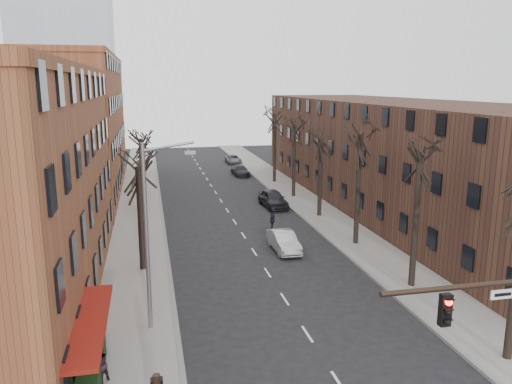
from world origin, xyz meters
TOP-DOWN VIEW (x-y plane):
  - sidewalk_left at (-8.00, 35.00)m, footprint 4.00×90.00m
  - sidewalk_right at (8.00, 35.00)m, footprint 4.00×90.00m
  - building_left_far at (-16.00, 44.00)m, footprint 12.00×28.00m
  - building_right at (16.00, 30.00)m, footprint 12.00×50.00m
  - awning_left at (-9.40, 6.00)m, footprint 1.20×7.00m
  - hedge at (-9.50, 5.00)m, footprint 0.80×6.00m
  - tree_right_a at (7.60, 4.00)m, footprint 5.20×5.20m
  - tree_right_b at (7.60, 12.00)m, footprint 5.20×5.20m
  - tree_right_c at (7.60, 20.00)m, footprint 5.20×5.20m
  - tree_right_d at (7.60, 28.00)m, footprint 5.20×5.20m
  - tree_right_e at (7.60, 36.00)m, footprint 5.20×5.20m
  - tree_right_f at (7.60, 44.00)m, footprint 5.20×5.20m
  - tree_left_a at (-7.60, 18.00)m, footprint 5.20×5.20m
  - tree_left_b at (-7.60, 34.00)m, footprint 5.20×5.20m
  - streetlight at (-7.03, 10.00)m, footprint 2.45×0.22m
  - silver_sedan at (2.10, 19.83)m, footprint 1.57×4.26m
  - parked_car_near at (4.49, 32.41)m, footprint 2.28×4.97m
  - parked_car_mid at (4.49, 49.50)m, footprint 2.03×4.50m
  - parked_car_far at (5.30, 59.67)m, footprint 2.09×4.41m
  - pedestrian_b at (-9.16, 5.79)m, footprint 0.95×0.94m
  - pedestrian_crossing at (2.47, 24.60)m, footprint 0.84×1.17m

SIDE VIEW (x-z plane):
  - awning_left at x=-9.40m, z-range -0.07..0.07m
  - tree_right_a at x=7.60m, z-range -5.00..5.00m
  - tree_right_b at x=7.60m, z-range -5.40..5.40m
  - tree_right_c at x=7.60m, z-range -5.80..5.80m
  - tree_right_d at x=7.60m, z-range -5.00..5.00m
  - tree_right_e at x=7.60m, z-range -5.40..5.40m
  - tree_right_f at x=7.60m, z-range -5.80..5.80m
  - tree_left_a at x=-7.60m, z-range -4.75..4.75m
  - tree_left_b at x=-7.60m, z-range -4.75..4.75m
  - sidewalk_left at x=-8.00m, z-range 0.00..0.15m
  - sidewalk_right at x=8.00m, z-range 0.00..0.15m
  - parked_car_far at x=5.30m, z-range 0.00..1.22m
  - parked_car_mid at x=4.49m, z-range 0.00..1.28m
  - hedge at x=-9.50m, z-range 0.15..1.15m
  - silver_sedan at x=2.10m, z-range 0.00..1.39m
  - parked_car_near at x=4.49m, z-range 0.00..1.65m
  - pedestrian_b at x=-9.16m, z-range 0.15..1.69m
  - pedestrian_crossing at x=2.47m, z-range 0.00..1.85m
  - building_right at x=16.00m, z-range 0.00..10.00m
  - streetlight at x=-7.03m, z-range 0.50..9.53m
  - building_left_far at x=-16.00m, z-range 0.00..14.00m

